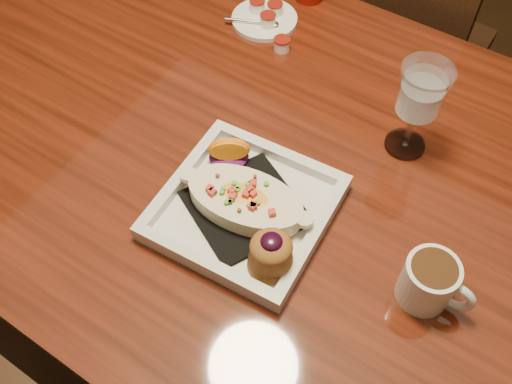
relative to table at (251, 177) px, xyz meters
The scene contains 8 objects.
floor 0.65m from the table, ahead, with size 7.00×7.00×0.00m, color black.
table is the anchor object (origin of this frame).
chair_far 0.65m from the table, 90.00° to the left, with size 0.42×0.42×0.93m.
plate 0.20m from the table, 57.61° to the right, with size 0.27×0.27×0.08m.
coffee_mug 0.40m from the table, 15.58° to the right, with size 0.10×0.07×0.08m.
goblet 0.34m from the table, 31.98° to the left, with size 0.08×0.08×0.17m.
saucer 0.34m from the table, 118.96° to the left, with size 0.13×0.13×0.09m.
creamer_loose 0.27m from the table, 109.49° to the left, with size 0.03×0.03×0.03m.
Camera 1 is at (0.35, -0.52, 1.49)m, focal length 40.00 mm.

